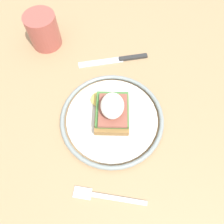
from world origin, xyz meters
TOP-DOWN VIEW (x-y plane):
  - ground_plane at (0.00, 0.00)m, footprint 6.00×6.00m
  - dining_table at (0.00, 0.00)m, footprint 0.86×0.80m
  - plate at (0.00, -0.01)m, footprint 0.24×0.24m
  - sandwich at (0.00, -0.01)m, footprint 0.11×0.09m
  - fork at (-0.17, -0.00)m, footprint 0.03×0.15m
  - knife at (0.18, -0.03)m, footprint 0.05×0.19m
  - cup at (0.23, 0.17)m, footprint 0.08×0.08m

SIDE VIEW (x-z plane):
  - ground_plane at x=0.00m, z-range 0.00..0.00m
  - dining_table at x=0.00m, z-range 0.24..0.96m
  - fork at x=-0.17m, z-range 0.72..0.73m
  - knife at x=0.18m, z-range 0.72..0.73m
  - plate at x=0.00m, z-range 0.72..0.74m
  - sandwich at x=0.00m, z-range 0.73..0.80m
  - cup at x=0.23m, z-range 0.72..0.81m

